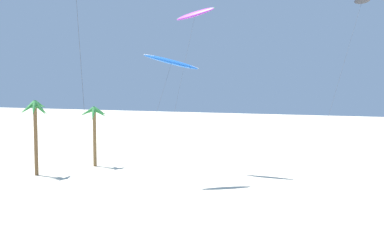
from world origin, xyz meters
TOP-DOWN VIEW (x-y plane):
  - palm_tree_0 at (-20.81, 44.71)m, footprint 3.39×3.22m
  - palm_tree_1 at (-23.37, 37.71)m, footprint 3.36×3.60m
  - flying_kite_4 at (-8.71, 40.44)m, footprint 5.18×10.16m
  - flying_kite_8 at (7.99, 52.04)m, footprint 5.34×11.38m
  - flying_kite_10 at (-8.99, 47.09)m, footprint 4.86×7.31m

SIDE VIEW (x-z plane):
  - palm_tree_0 at x=-20.81m, z-range 2.02..9.12m
  - palm_tree_1 at x=-23.37m, z-range 2.46..10.46m
  - flying_kite_4 at x=-8.71m, z-range 5.41..18.24m
  - flying_kite_10 at x=-8.99m, z-range 8.23..26.58m
  - flying_kite_8 at x=7.99m, z-range 8.86..28.01m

